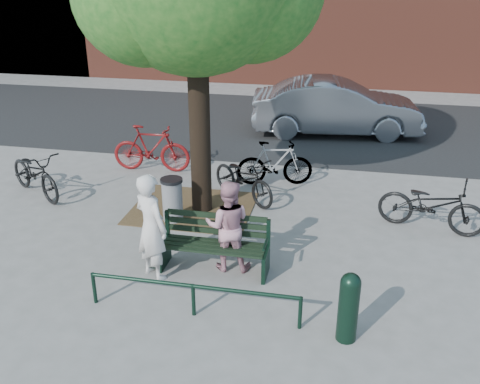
% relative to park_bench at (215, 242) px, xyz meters
% --- Properties ---
extents(ground, '(90.00, 90.00, 0.00)m').
position_rel_park_bench_xyz_m(ground, '(0.00, -0.08, -0.48)').
color(ground, gray).
rests_on(ground, ground).
extents(dirt_pit, '(2.40, 2.00, 0.02)m').
position_rel_park_bench_xyz_m(dirt_pit, '(-1.00, 2.12, -0.47)').
color(dirt_pit, brown).
rests_on(dirt_pit, ground).
extents(road, '(40.00, 7.00, 0.01)m').
position_rel_park_bench_xyz_m(road, '(0.00, 8.42, -0.47)').
color(road, black).
rests_on(road, ground).
extents(park_bench, '(1.74, 0.54, 0.97)m').
position_rel_park_bench_xyz_m(park_bench, '(0.00, 0.00, 0.00)').
color(park_bench, black).
rests_on(park_bench, ground).
extents(guard_railing, '(3.06, 0.06, 0.51)m').
position_rel_park_bench_xyz_m(guard_railing, '(0.00, -1.28, -0.08)').
color(guard_railing, black).
rests_on(guard_railing, ground).
extents(person_left, '(0.76, 0.69, 1.74)m').
position_rel_park_bench_xyz_m(person_left, '(-0.90, -0.41, 0.39)').
color(person_left, beige).
rests_on(person_left, ground).
extents(person_right, '(0.80, 0.65, 1.52)m').
position_rel_park_bench_xyz_m(person_right, '(0.20, 0.07, 0.28)').
color(person_right, '#B87E8C').
rests_on(person_right, ground).
extents(bollard, '(0.27, 0.27, 1.01)m').
position_rel_park_bench_xyz_m(bollard, '(2.12, -1.38, 0.06)').
color(bollard, black).
rests_on(bollard, ground).
extents(litter_bin, '(0.42, 0.42, 0.87)m').
position_rel_park_bench_xyz_m(litter_bin, '(-1.22, 1.53, -0.04)').
color(litter_bin, gray).
rests_on(litter_bin, ground).
extents(bicycle_a, '(1.97, 1.60, 1.00)m').
position_rel_park_bench_xyz_m(bicycle_a, '(-4.44, 2.12, 0.02)').
color(bicycle_a, black).
rests_on(bicycle_a, ground).
extents(bicycle_b, '(1.88, 0.62, 1.11)m').
position_rel_park_bench_xyz_m(bicycle_b, '(-2.53, 3.98, 0.08)').
color(bicycle_b, '#610D0E').
rests_on(bicycle_b, ground).
extents(bicycle_c, '(1.80, 1.62, 0.95)m').
position_rel_park_bench_xyz_m(bicycle_c, '(-0.08, 2.78, -0.00)').
color(bicycle_c, black).
rests_on(bicycle_c, ground).
extents(bicycle_d, '(1.74, 0.83, 1.01)m').
position_rel_park_bench_xyz_m(bicycle_d, '(0.44, 3.71, 0.03)').
color(bicycle_d, gray).
rests_on(bicycle_d, ground).
extents(bicycle_e, '(2.02, 1.10, 1.01)m').
position_rel_park_bench_xyz_m(bicycle_e, '(3.57, 2.12, 0.02)').
color(bicycle_e, black).
rests_on(bicycle_e, ground).
extents(parked_car, '(4.91, 2.22, 1.56)m').
position_rel_park_bench_xyz_m(parked_car, '(1.62, 7.84, 0.30)').
color(parked_car, gray).
rests_on(parked_car, ground).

